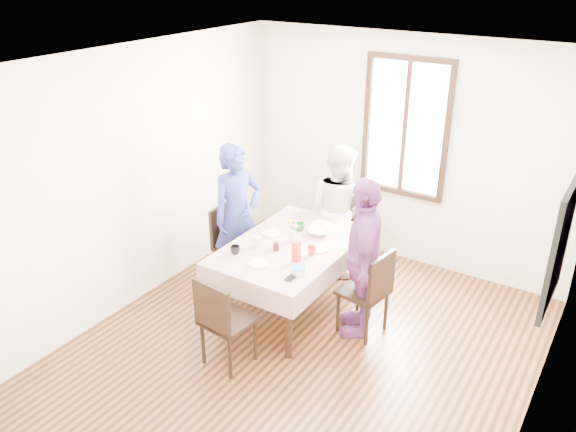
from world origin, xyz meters
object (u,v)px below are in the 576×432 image
(chair_left, at_px, (237,246))
(person_far, at_px, (338,209))
(person_right, at_px, (363,258))
(dining_table, at_px, (291,277))
(chair_right, at_px, (363,291))
(chair_far, at_px, (338,233))
(chair_near, at_px, (228,320))
(person_left, at_px, (237,216))

(chair_left, xyz_separation_m, person_far, (0.81, 0.89, 0.31))
(chair_left, relative_size, person_right, 0.56)
(dining_table, xyz_separation_m, chair_right, (0.81, 0.05, 0.08))
(chair_far, xyz_separation_m, person_right, (0.79, -1.01, 0.36))
(chair_near, height_order, person_far, person_far)
(chair_right, relative_size, person_left, 0.55)
(dining_table, bearing_deg, chair_right, 3.37)
(chair_far, relative_size, chair_near, 1.00)
(chair_near, xyz_separation_m, person_left, (-0.79, 1.20, 0.37))
(chair_near, height_order, person_left, person_left)
(chair_left, relative_size, person_far, 0.59)
(chair_right, bearing_deg, person_right, 98.56)
(chair_right, xyz_separation_m, chair_far, (-0.81, 1.01, 0.00))
(person_right, bearing_deg, chair_far, -166.47)
(person_far, relative_size, person_right, 0.94)
(chair_right, height_order, person_far, person_far)
(person_left, bearing_deg, chair_far, -19.16)
(chair_far, height_order, person_left, person_left)
(person_left, bearing_deg, chair_near, -124.65)
(person_left, height_order, person_far, person_left)
(dining_table, relative_size, chair_far, 1.68)
(dining_table, bearing_deg, person_right, 3.46)
(chair_right, distance_m, chair_far, 1.29)
(dining_table, height_order, chair_far, chair_far)
(dining_table, height_order, chair_left, chair_left)
(chair_far, bearing_deg, person_far, 99.73)
(chair_right, bearing_deg, person_far, 48.07)
(chair_right, bearing_deg, person_left, 95.15)
(chair_right, bearing_deg, chair_near, 152.11)
(dining_table, distance_m, person_right, 0.91)
(person_left, xyz_separation_m, person_right, (1.58, -0.10, -0.01))
(person_left, bearing_deg, chair_left, 111.87)
(person_left, bearing_deg, dining_table, -78.41)
(chair_right, height_order, person_right, person_right)
(chair_left, bearing_deg, person_right, 84.33)
(chair_left, relative_size, chair_near, 1.00)
(chair_far, xyz_separation_m, person_left, (-0.79, -0.91, 0.37))
(chair_near, bearing_deg, chair_far, 96.12)
(dining_table, height_order, person_far, person_far)
(chair_far, height_order, person_far, person_far)
(person_right, bearing_deg, chair_near, -60.40)
(chair_right, bearing_deg, chair_left, 95.19)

